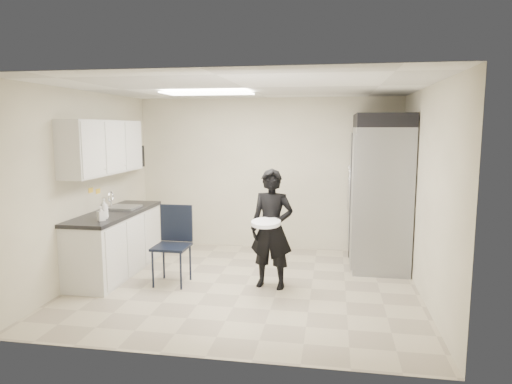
% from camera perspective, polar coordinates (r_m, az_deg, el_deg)
% --- Properties ---
extents(floor, '(4.50, 4.50, 0.00)m').
position_cam_1_polar(floor, '(6.26, -1.29, -11.53)').
color(floor, '#B0A58A').
rests_on(floor, ground).
extents(ceiling, '(4.50, 4.50, 0.00)m').
position_cam_1_polar(ceiling, '(5.92, -1.37, 12.92)').
color(ceiling, silver).
rests_on(ceiling, back_wall).
extents(back_wall, '(4.50, 0.00, 4.50)m').
position_cam_1_polar(back_wall, '(7.91, 1.43, 2.28)').
color(back_wall, beige).
rests_on(back_wall, floor).
extents(left_wall, '(0.00, 4.00, 4.00)m').
position_cam_1_polar(left_wall, '(6.75, -20.44, 0.76)').
color(left_wall, beige).
rests_on(left_wall, floor).
extents(right_wall, '(0.00, 4.00, 4.00)m').
position_cam_1_polar(right_wall, '(5.95, 20.46, -0.17)').
color(right_wall, beige).
rests_on(right_wall, floor).
extents(ceiling_panel, '(1.20, 0.60, 0.02)m').
position_cam_1_polar(ceiling_panel, '(6.44, -6.04, 12.22)').
color(ceiling_panel, white).
rests_on(ceiling_panel, ceiling).
extents(lower_counter, '(0.60, 1.90, 0.86)m').
position_cam_1_polar(lower_counter, '(6.94, -17.10, -6.22)').
color(lower_counter, silver).
rests_on(lower_counter, floor).
extents(countertop, '(0.64, 1.95, 0.05)m').
position_cam_1_polar(countertop, '(6.84, -17.26, -2.52)').
color(countertop, black).
rests_on(countertop, lower_counter).
extents(sink, '(0.42, 0.40, 0.14)m').
position_cam_1_polar(sink, '(7.05, -16.19, -2.29)').
color(sink, gray).
rests_on(sink, countertop).
extents(faucet, '(0.02, 0.02, 0.24)m').
position_cam_1_polar(faucet, '(7.12, -17.69, -1.03)').
color(faucet, silver).
rests_on(faucet, countertop).
extents(upper_cabinets, '(0.35, 1.80, 0.75)m').
position_cam_1_polar(upper_cabinets, '(6.79, -18.54, 5.34)').
color(upper_cabinets, silver).
rests_on(upper_cabinets, left_wall).
extents(towel_dispenser, '(0.22, 0.30, 0.35)m').
position_cam_1_polar(towel_dispenser, '(7.86, -14.94, 4.31)').
color(towel_dispenser, black).
rests_on(towel_dispenser, left_wall).
extents(notice_sticker_left, '(0.00, 0.12, 0.07)m').
position_cam_1_polar(notice_sticker_left, '(6.84, -19.95, 0.20)').
color(notice_sticker_left, yellow).
rests_on(notice_sticker_left, left_wall).
extents(notice_sticker_right, '(0.00, 0.12, 0.07)m').
position_cam_1_polar(notice_sticker_right, '(7.02, -19.13, 0.10)').
color(notice_sticker_right, yellow).
rests_on(notice_sticker_right, left_wall).
extents(commercial_fridge, '(0.80, 1.35, 2.10)m').
position_cam_1_polar(commercial_fridge, '(7.18, 15.19, -0.62)').
color(commercial_fridge, gray).
rests_on(commercial_fridge, floor).
extents(fridge_compressor, '(0.80, 1.35, 0.20)m').
position_cam_1_polar(fridge_compressor, '(7.10, 15.53, 8.60)').
color(fridge_compressor, black).
rests_on(fridge_compressor, commercial_fridge).
extents(folding_chair, '(0.46, 0.46, 1.02)m').
position_cam_1_polar(folding_chair, '(6.26, -10.52, -6.77)').
color(folding_chair, black).
rests_on(folding_chair, floor).
extents(man_tuxedo, '(0.63, 0.47, 1.57)m').
position_cam_1_polar(man_tuxedo, '(5.98, 1.97, -4.64)').
color(man_tuxedo, black).
rests_on(man_tuxedo, floor).
extents(bucket_lid, '(0.42, 0.42, 0.05)m').
position_cam_1_polar(bucket_lid, '(5.72, 1.26, -3.88)').
color(bucket_lid, silver).
rests_on(bucket_lid, man_tuxedo).
extents(soap_bottle_a, '(0.12, 0.12, 0.27)m').
position_cam_1_polar(soap_bottle_a, '(6.31, -18.44, -1.98)').
color(soap_bottle_a, white).
rests_on(soap_bottle_a, countertop).
extents(soap_bottle_b, '(0.12, 0.12, 0.19)m').
position_cam_1_polar(soap_bottle_b, '(6.20, -18.81, -2.55)').
color(soap_bottle_b, '#AAA9B5').
rests_on(soap_bottle_b, countertop).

